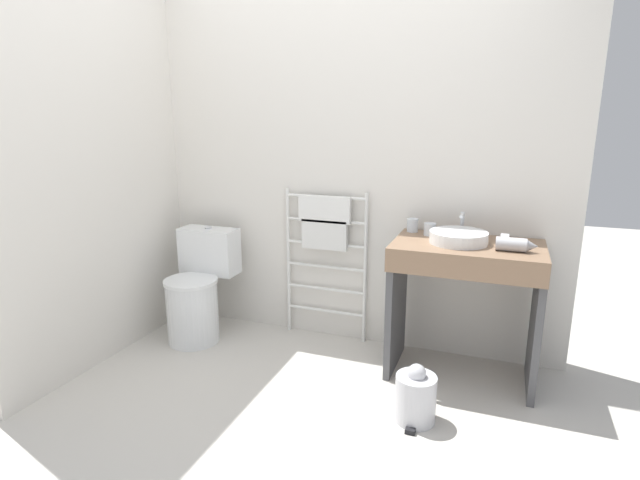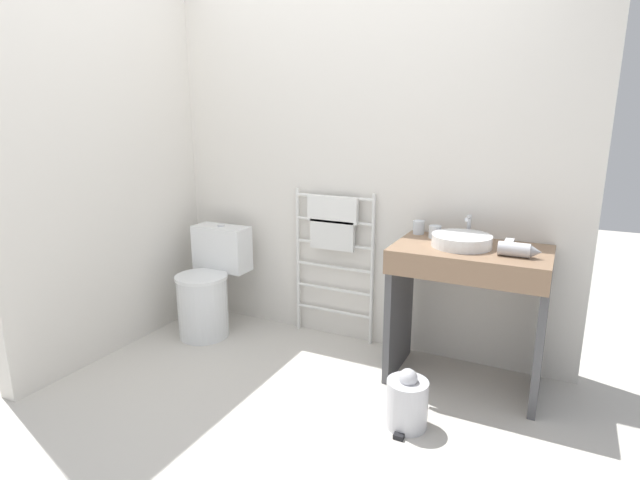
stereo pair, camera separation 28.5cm
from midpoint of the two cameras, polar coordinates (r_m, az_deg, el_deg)
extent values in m
plane|color=beige|center=(2.63, -10.11, -21.85)|extent=(12.00, 12.00, 0.00)
cube|color=silver|center=(3.37, 0.71, 8.83)|extent=(2.90, 0.12, 2.46)
cube|color=silver|center=(3.54, -25.44, 7.74)|extent=(0.12, 1.91, 2.46)
cylinder|color=white|center=(3.63, -16.58, -7.94)|extent=(0.35, 0.35, 0.43)
cylinder|color=white|center=(3.55, -16.83, -4.55)|extent=(0.36, 0.36, 0.02)
cube|color=white|center=(3.70, -14.70, -1.22)|extent=(0.42, 0.18, 0.32)
cylinder|color=silver|center=(3.66, -14.86, 1.33)|extent=(0.05, 0.05, 0.01)
cylinder|color=white|center=(3.57, -5.91, -2.50)|extent=(0.02, 0.02, 1.05)
cylinder|color=white|center=(3.37, 2.77, -3.47)|extent=(0.02, 0.02, 1.05)
cylinder|color=white|center=(3.57, -1.66, -8.12)|extent=(0.57, 0.02, 0.02)
cylinder|color=white|center=(3.51, -1.68, -5.65)|extent=(0.57, 0.02, 0.02)
cylinder|color=white|center=(3.46, -1.70, -3.11)|extent=(0.57, 0.02, 0.02)
cylinder|color=white|center=(3.42, -1.72, -0.49)|extent=(0.57, 0.02, 0.02)
cylinder|color=white|center=(3.38, -1.74, 2.19)|extent=(0.57, 0.02, 0.02)
cylinder|color=white|center=(3.35, -1.76, 4.93)|extent=(0.57, 0.02, 0.02)
cube|color=white|center=(3.34, -1.93, 3.51)|extent=(0.36, 0.04, 0.18)
cube|color=silver|center=(3.38, -1.91, 0.58)|extent=(0.32, 0.04, 0.20)
cube|color=#84664C|center=(2.93, 13.91, -0.78)|extent=(0.84, 0.54, 0.03)
cube|color=#84664C|center=(2.70, 13.16, -3.47)|extent=(0.84, 0.02, 0.10)
cube|color=#4C4C4F|center=(3.12, 6.12, -7.48)|extent=(0.04, 0.46, 0.79)
cube|color=#4C4C4F|center=(3.04, 21.01, -8.97)|extent=(0.04, 0.46, 0.79)
cylinder|color=white|center=(2.92, 12.88, 0.27)|extent=(0.33, 0.33, 0.07)
cylinder|color=silver|center=(2.91, 12.91, 0.84)|extent=(0.27, 0.27, 0.01)
cylinder|color=silver|center=(3.09, 13.43, 1.77)|extent=(0.02, 0.02, 0.15)
cylinder|color=silver|center=(3.04, 13.38, 2.73)|extent=(0.02, 0.09, 0.02)
cylinder|color=silver|center=(3.15, 8.02, 1.66)|extent=(0.07, 0.07, 0.08)
cylinder|color=silver|center=(3.07, 9.88, 1.19)|extent=(0.07, 0.07, 0.08)
cylinder|color=#B7B7BC|center=(2.81, 18.35, -0.52)|extent=(0.16, 0.08, 0.08)
cone|color=#9C9CA0|center=(2.81, 20.50, -0.70)|extent=(0.06, 0.06, 0.06)
cube|color=#B7B7BC|center=(2.90, 17.75, -0.05)|extent=(0.05, 0.10, 0.05)
cylinder|color=silver|center=(2.70, 7.78, -17.58)|extent=(0.21, 0.21, 0.25)
sphere|color=silver|center=(2.63, 7.88, -14.91)|extent=(0.09, 0.09, 0.09)
cube|color=black|center=(2.67, 7.07, -20.94)|extent=(0.05, 0.04, 0.02)
camera|label=1|loc=(0.14, -92.86, -0.71)|focal=28.00mm
camera|label=2|loc=(0.14, 87.14, 0.71)|focal=28.00mm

